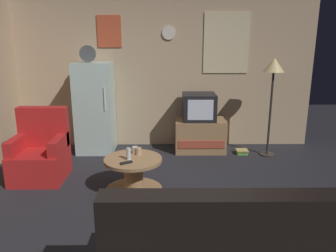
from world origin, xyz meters
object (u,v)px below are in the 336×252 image
at_px(standing_lamp, 274,73).
at_px(armchair, 41,154).
at_px(tv_stand, 200,135).
at_px(mug_ceramic_tan, 138,151).
at_px(wine_glass, 129,154).
at_px(mug_ceramic_white, 135,150).
at_px(coffee_table, 134,175).
at_px(fridge, 95,108).
at_px(remote_control, 126,163).
at_px(book_stack, 242,152).
at_px(crt_tv, 199,107).

bearing_deg(standing_lamp, armchair, -165.50).
bearing_deg(tv_stand, mug_ceramic_tan, -123.01).
height_order(wine_glass, mug_ceramic_white, wine_glass).
distance_m(coffee_table, wine_glass, 0.31).
height_order(fridge, standing_lamp, fridge).
xyz_separation_m(remote_control, armchair, (-1.25, 0.64, -0.12)).
bearing_deg(tv_stand, armchair, -154.32).
relative_size(fridge, book_stack, 9.20).
distance_m(tv_stand, remote_control, 2.05).
xyz_separation_m(coffee_table, mug_ceramic_white, (0.01, 0.18, 0.27)).
height_order(mug_ceramic_white, remote_control, mug_ceramic_white).
height_order(coffee_table, mug_ceramic_white, mug_ceramic_white).
bearing_deg(book_stack, tv_stand, 165.47).
height_order(mug_ceramic_tan, armchair, armchair).
height_order(standing_lamp, wine_glass, standing_lamp).
relative_size(tv_stand, coffee_table, 1.17).
distance_m(mug_ceramic_white, remote_control, 0.36).
relative_size(tv_stand, wine_glass, 5.60).
bearing_deg(fridge, standing_lamp, -5.02).
bearing_deg(tv_stand, mug_ceramic_white, -125.13).
xyz_separation_m(wine_glass, mug_ceramic_tan, (0.11, 0.19, -0.03)).
height_order(remote_control, armchair, armchair).
bearing_deg(mug_ceramic_tan, wine_glass, -119.45).
bearing_deg(crt_tv, mug_ceramic_white, -124.37).
xyz_separation_m(coffee_table, remote_control, (-0.07, -0.17, 0.24)).
distance_m(standing_lamp, remote_control, 2.79).
relative_size(fridge, remote_control, 11.80).
distance_m(coffee_table, armchair, 1.40).
relative_size(mug_ceramic_white, book_stack, 0.47).
distance_m(tv_stand, mug_ceramic_tan, 1.73).
bearing_deg(standing_lamp, mug_ceramic_tan, -149.28).
relative_size(fridge, standing_lamp, 1.11).
xyz_separation_m(fridge, remote_control, (0.71, -1.77, -0.29)).
bearing_deg(fridge, coffee_table, -64.12).
height_order(remote_control, book_stack, remote_control).
bearing_deg(remote_control, coffee_table, 36.48).
distance_m(fridge, wine_glass, 1.81).
xyz_separation_m(fridge, armchair, (-0.54, -1.13, -0.42)).
relative_size(fridge, armchair, 1.84).
height_order(standing_lamp, armchair, standing_lamp).
height_order(crt_tv, book_stack, crt_tv).
distance_m(crt_tv, coffee_table, 1.92).
height_order(mug_ceramic_tan, remote_control, mug_ceramic_tan).
relative_size(mug_ceramic_tan, book_stack, 0.47).
height_order(tv_stand, book_stack, tv_stand).
relative_size(coffee_table, wine_glass, 4.80).
bearing_deg(book_stack, armchair, -162.76).
xyz_separation_m(crt_tv, mug_ceramic_tan, (-0.91, -1.44, -0.27)).
bearing_deg(book_stack, mug_ceramic_white, -143.99).
xyz_separation_m(fridge, wine_glass, (0.73, -1.65, -0.23)).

